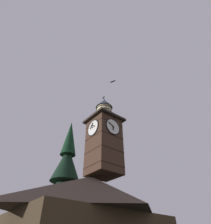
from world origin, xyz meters
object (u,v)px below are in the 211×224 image
Objects in this scene: clock_tower at (104,138)px; flying_bird_high at (103,98)px; building_main at (89,218)px; flying_bird_low at (113,81)px; moon at (72,182)px; pine_tree_behind at (62,198)px.

flying_bird_high reaches higher than clock_tower.
building_main is 19.64× the size of flying_bird_low.
moon is 2.68× the size of flying_bird_high.
flying_bird_low is (17.59, 38.68, 0.01)m from moon.
flying_bird_low is at bearing 60.77° from flying_bird_high.
clock_tower is 8.71m from pine_tree_behind.
pine_tree_behind is at bearing 59.00° from moon.
flying_bird_low is (0.04, 9.47, 11.67)m from pine_tree_behind.
pine_tree_behind is (0.64, -6.95, -5.21)m from clock_tower.
pine_tree_behind is at bearing -92.21° from building_main.
flying_bird_high is at bearing 66.53° from moon.
flying_bird_high is (14.04, 32.34, 3.51)m from moon.
pine_tree_behind is at bearing -90.21° from flying_bird_low.
flying_bird_high is at bearing -119.23° from flying_bird_low.
flying_bird_high reaches higher than flying_bird_low.
flying_bird_high is (-3.74, -2.90, 17.84)m from building_main.
building_main is 18.46m from flying_bird_high.
clock_tower is at bearing -105.01° from flying_bird_low.
clock_tower is at bearing 53.09° from flying_bird_high.
building_main is 7.98m from clock_tower.
clock_tower is 14.79× the size of flying_bird_high.
pine_tree_behind is 15.88m from flying_bird_high.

